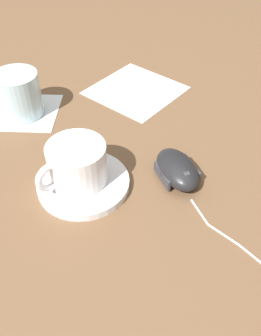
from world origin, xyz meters
name	(u,v)px	position (x,y,z in m)	size (l,w,h in m)	color
ground_plane	(74,141)	(0.00, 0.00, 0.00)	(3.00, 3.00, 0.00)	brown
saucer	(83,183)	(-0.01, 0.11, 0.01)	(0.14, 0.14, 0.01)	white
coffee_cup	(78,164)	(0.00, 0.11, 0.04)	(0.11, 0.09, 0.06)	white
computer_mouse	(177,169)	(-0.15, 0.13, 0.02)	(0.07, 0.10, 0.04)	black
napkin_under_glass	(25,112)	(0.08, -0.11, 0.00)	(0.13, 0.13, 0.00)	white
drinking_glass	(18,94)	(0.09, -0.10, 0.04)	(0.08, 0.08, 0.08)	silver
napkin_spare	(136,90)	(-0.14, -0.14, 0.00)	(0.17, 0.17, 0.00)	white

